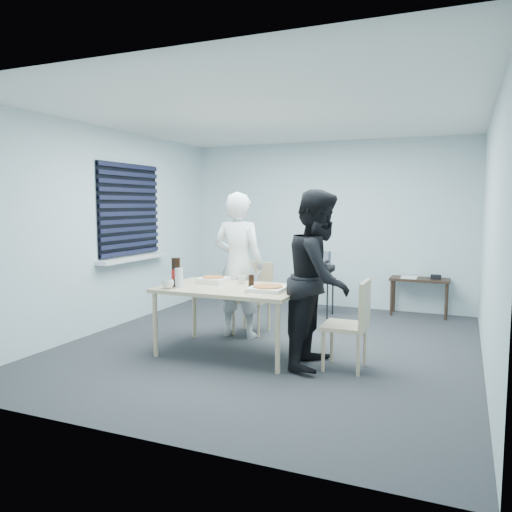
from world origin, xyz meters
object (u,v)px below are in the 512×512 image
at_px(backpack, 320,265).
at_px(soda_bottle, 176,272).
at_px(dining_table, 231,292).
at_px(person_white, 239,265).
at_px(chair_far, 254,292).
at_px(mug_b, 242,280).
at_px(chair_right, 354,319).
at_px(side_table, 420,284).
at_px(person_black, 319,279).
at_px(mug_a, 168,284).
at_px(stool, 320,286).

distance_m(backpack, soda_bottle, 2.53).
bearing_deg(dining_table, person_white, 108.04).
height_order(chair_far, soda_bottle, soda_bottle).
relative_size(chair_far, backpack, 2.24).
bearing_deg(mug_b, chair_right, -11.80).
height_order(dining_table, side_table, dining_table).
bearing_deg(person_white, chair_far, -106.81).
height_order(chair_far, side_table, chair_far).
height_order(person_black, side_table, person_black).
relative_size(chair_right, mug_a, 7.24).
relative_size(chair_far, soda_bottle, 2.84).
height_order(chair_right, stool, chair_right).
bearing_deg(backpack, chair_right, -84.67).
bearing_deg(chair_right, person_white, 155.55).
bearing_deg(mug_a, chair_right, 9.56).
xyz_separation_m(side_table, stool, (-1.34, -0.56, -0.03)).
height_order(person_black, soda_bottle, person_black).
bearing_deg(person_white, mug_a, 71.40).
bearing_deg(dining_table, soda_bottle, -162.36).
relative_size(dining_table, person_black, 0.85).
xyz_separation_m(backpack, mug_b, (-0.37, -1.91, 0.04)).
distance_m(chair_right, stool, 2.39).
relative_size(person_white, stool, 3.22).
height_order(chair_far, person_white, person_white).
relative_size(person_white, person_black, 1.00).
bearing_deg(mug_a, mug_b, 45.57).
bearing_deg(person_black, soda_bottle, 96.15).
xyz_separation_m(chair_right, soda_bottle, (-1.92, -0.15, 0.37)).
distance_m(person_white, side_table, 2.86).
bearing_deg(backpack, dining_table, -118.49).
bearing_deg(chair_right, person_black, 177.57).
distance_m(chair_right, person_white, 1.76).
height_order(mug_a, mug_b, mug_a).
distance_m(dining_table, mug_b, 0.27).
bearing_deg(backpack, stool, 71.83).
height_order(backpack, mug_b, backpack).
distance_m(dining_table, mug_a, 0.68).
distance_m(mug_a, mug_b, 0.84).
relative_size(dining_table, soda_bottle, 4.83).
bearing_deg(backpack, soda_bottle, -130.63).
distance_m(person_white, stool, 1.67).
bearing_deg(chair_right, soda_bottle, -175.44).
bearing_deg(side_table, mug_b, -124.70).
xyz_separation_m(chair_right, mug_a, (-1.91, -0.32, 0.27)).
height_order(person_white, side_table, person_white).
bearing_deg(mug_b, side_table, 55.30).
height_order(dining_table, soda_bottle, soda_bottle).
height_order(person_black, mug_b, person_black).
distance_m(person_white, mug_a, 1.09).
height_order(chair_far, person_black, person_black).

